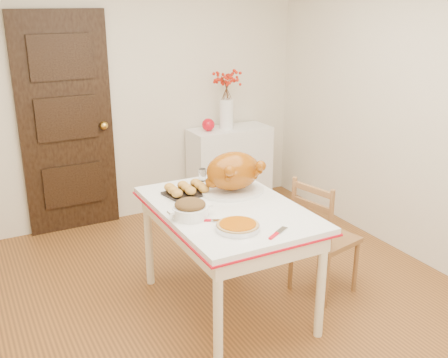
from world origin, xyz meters
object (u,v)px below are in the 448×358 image
kitchen_table (227,258)px  turkey_platter (233,173)px  chair_oak (325,236)px  pumpkin_pie (238,226)px  sideboard (230,167)px

kitchen_table → turkey_platter: (0.16, 0.21, 0.55)m
chair_oak → pumpkin_pie: size_ratio=3.39×
sideboard → pumpkin_pie: 2.44m
turkey_platter → sideboard: bearing=65.1°
kitchen_table → pumpkin_pie: size_ratio=4.94×
chair_oak → turkey_platter: bearing=48.5°
sideboard → kitchen_table: sideboard is taller
turkey_platter → pumpkin_pie: size_ratio=1.76×
turkey_platter → chair_oak: bearing=-26.2°
sideboard → chair_oak: size_ratio=0.94×
sideboard → kitchen_table: size_ratio=0.64×
sideboard → turkey_platter: size_ratio=1.81×
kitchen_table → pumpkin_pie: (-0.13, -0.37, 0.43)m
chair_oak → pumpkin_pie: 1.00m
chair_oak → pumpkin_pie: bearing=92.9°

